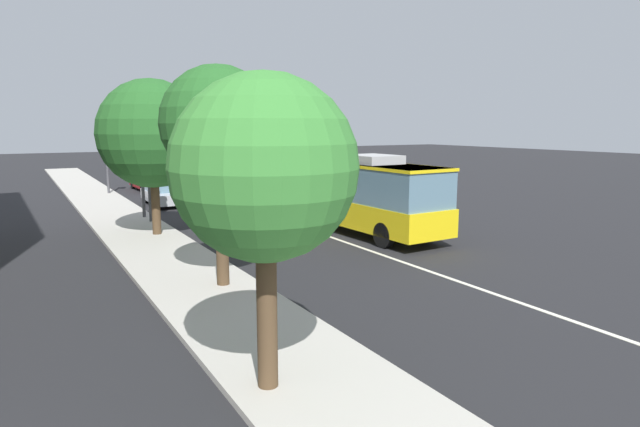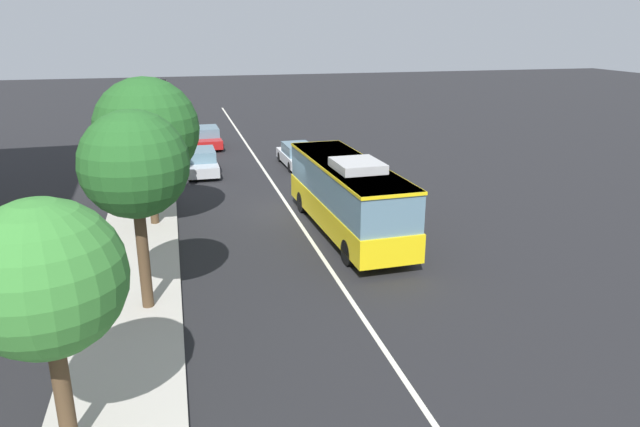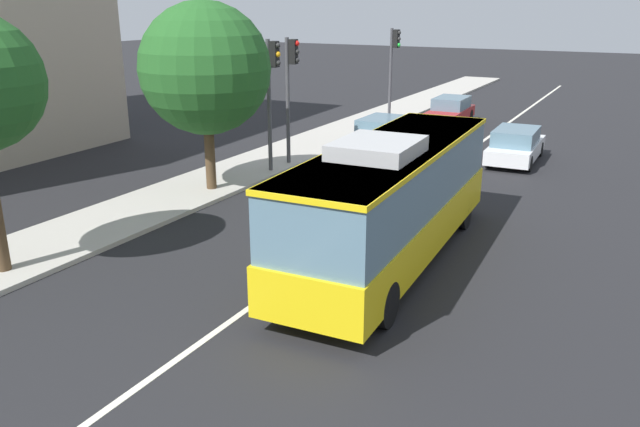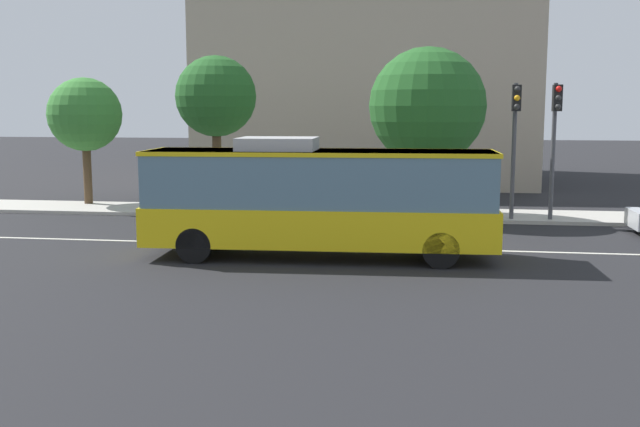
# 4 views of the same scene
# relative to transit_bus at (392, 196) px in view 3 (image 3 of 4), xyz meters

# --- Properties ---
(ground_plane) EXTENTS (160.00, 160.00, 0.00)m
(ground_plane) POSITION_rel_transit_bus_xyz_m (3.60, 1.74, -1.81)
(ground_plane) COLOR black
(sidewalk_kerb) EXTENTS (80.00, 3.17, 0.14)m
(sidewalk_kerb) POSITION_rel_transit_bus_xyz_m (3.60, 8.74, -1.74)
(sidewalk_kerb) COLOR #B2ADA3
(sidewalk_kerb) RESTS_ON ground_plane
(lane_centre_line) EXTENTS (76.00, 0.16, 0.01)m
(lane_centre_line) POSITION_rel_transit_bus_xyz_m (3.60, 1.74, -1.80)
(lane_centre_line) COLOR silver
(lane_centre_line) RESTS_ON ground_plane
(transit_bus) EXTENTS (10.10, 2.91, 3.46)m
(transit_bus) POSITION_rel_transit_bus_xyz_m (0.00, 0.00, 0.00)
(transit_bus) COLOR yellow
(transit_bus) RESTS_ON ground_plane
(sedan_silver) EXTENTS (4.51, 1.84, 1.46)m
(sedan_silver) POSITION_rel_transit_bus_xyz_m (12.34, 5.52, -1.09)
(sedan_silver) COLOR #B7BABF
(sedan_silver) RESTS_ON ground_plane
(sedan_red) EXTENTS (4.55, 1.93, 1.46)m
(sedan_red) POSITION_rel_transit_bus_xyz_m (20.40, 4.67, -1.09)
(sedan_red) COLOR #B21919
(sedan_red) RESTS_ON ground_plane
(sedan_white) EXTENTS (4.55, 1.94, 1.46)m
(sedan_white) POSITION_rel_transit_bus_xyz_m (12.80, -0.53, -1.09)
(sedan_white) COLOR white
(sedan_white) RESTS_ON ground_plane
(traffic_light_near_corner) EXTENTS (0.34, 0.62, 5.20)m
(traffic_light_near_corner) POSITION_rel_transit_bus_xyz_m (7.68, 7.52, 1.75)
(traffic_light_near_corner) COLOR #47474C
(traffic_light_near_corner) RESTS_ON ground_plane
(traffic_light_mid_block) EXTENTS (0.32, 0.62, 5.20)m
(traffic_light_mid_block) POSITION_rel_transit_bus_xyz_m (6.24, 7.50, 1.75)
(traffic_light_mid_block) COLOR #47474C
(traffic_light_mid_block) RESTS_ON ground_plane
(traffic_light_far_corner) EXTENTS (0.34, 0.62, 5.20)m
(traffic_light_far_corner) POSITION_rel_transit_bus_xyz_m (18.73, 7.54, 1.75)
(traffic_light_far_corner) COLOR #47474C
(traffic_light_far_corner) RESTS_ON ground_plane
(street_tree_kerbside_centre) EXTENTS (4.49, 4.49, 6.61)m
(street_tree_kerbside_centre) POSITION_rel_transit_bus_xyz_m (3.01, 8.12, 2.54)
(street_tree_kerbside_centre) COLOR #4C3823
(street_tree_kerbside_centre) RESTS_ON ground_plane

